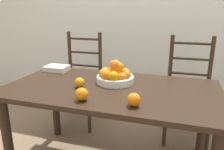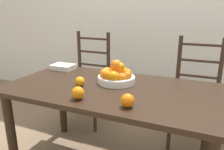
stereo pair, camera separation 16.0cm
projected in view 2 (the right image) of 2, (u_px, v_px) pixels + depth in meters
name	position (u px, v px, depth m)	size (l,w,h in m)	color
wall_back	(157.00, 7.00, 2.69)	(8.00, 0.06, 2.60)	silver
dining_table	(111.00, 99.00, 1.64)	(1.56, 0.82, 0.72)	black
fruit_bowl	(116.00, 76.00, 1.69)	(0.29, 0.29, 0.18)	white
orange_loose_0	(78.00, 93.00, 1.38)	(0.08, 0.08, 0.08)	orange
orange_loose_1	(128.00, 100.00, 1.27)	(0.08, 0.08, 0.08)	orange
orange_loose_2	(80.00, 81.00, 1.62)	(0.07, 0.07, 0.07)	orange
chair_left	(88.00, 81.00, 2.50)	(0.42, 0.40, 1.03)	#382619
chair_right	(196.00, 96.00, 2.06)	(0.43, 0.41, 1.03)	#382619
book_stack	(63.00, 67.00, 2.08)	(0.21, 0.16, 0.05)	silver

